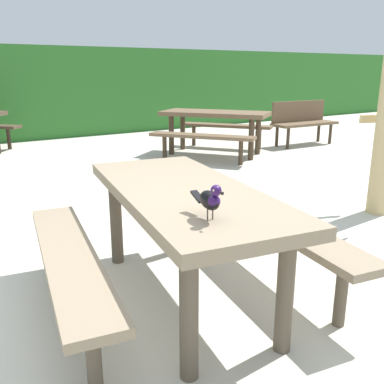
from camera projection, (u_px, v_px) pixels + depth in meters
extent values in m
plane|color=beige|center=(151.00, 314.00, 2.59)|extent=(60.00, 60.00, 0.00)
cube|color=#84725B|center=(184.00, 193.00, 2.59)|extent=(1.06, 1.90, 0.07)
cylinder|color=brown|center=(189.00, 315.00, 1.97)|extent=(0.09, 0.09, 0.67)
cylinder|color=brown|center=(285.00, 292.00, 2.17)|extent=(0.09, 0.09, 0.67)
cylinder|color=brown|center=(116.00, 220.00, 3.21)|extent=(0.09, 0.09, 0.67)
cylinder|color=brown|center=(182.00, 212.00, 3.41)|extent=(0.09, 0.09, 0.67)
cube|color=#84725B|center=(69.00, 256.00, 2.40)|extent=(0.57, 1.73, 0.05)
cylinder|color=brown|center=(94.00, 358.00, 1.90)|extent=(0.07, 0.07, 0.39)
cylinder|color=brown|center=(59.00, 250.00, 3.03)|extent=(0.07, 0.07, 0.39)
cube|color=#84725B|center=(278.00, 222.00, 2.94)|extent=(0.57, 1.73, 0.05)
cylinder|color=brown|center=(341.00, 294.00, 2.43)|extent=(0.07, 0.07, 0.39)
cylinder|color=brown|center=(233.00, 223.00, 3.56)|extent=(0.07, 0.07, 0.39)
ellipsoid|color=black|center=(210.00, 200.00, 2.00)|extent=(0.09, 0.16, 0.09)
ellipsoid|color=#2D144C|center=(214.00, 201.00, 1.97)|extent=(0.07, 0.07, 0.06)
sphere|color=#2D144C|center=(216.00, 190.00, 1.93)|extent=(0.05, 0.05, 0.05)
sphere|color=#EAE08C|center=(221.00, 189.00, 1.93)|extent=(0.01, 0.01, 0.01)
sphere|color=#EAE08C|center=(214.00, 190.00, 1.92)|extent=(0.01, 0.01, 0.01)
cone|color=black|center=(221.00, 193.00, 1.90)|extent=(0.02, 0.03, 0.02)
cube|color=black|center=(198.00, 197.00, 2.11)|extent=(0.05, 0.10, 0.04)
cylinder|color=#47423D|center=(213.00, 214.00, 2.02)|extent=(0.01, 0.01, 0.05)
cylinder|color=#47423D|center=(208.00, 215.00, 2.01)|extent=(0.01, 0.01, 0.05)
cylinder|color=#2E241A|center=(9.00, 139.00, 7.90)|extent=(0.07, 0.07, 0.39)
cube|color=brown|center=(215.00, 113.00, 7.30)|extent=(1.68, 1.90, 0.07)
cylinder|color=#423324|center=(251.00, 140.00, 6.93)|extent=(0.09, 0.09, 0.67)
cylinder|color=#423324|center=(258.00, 135.00, 7.41)|extent=(0.09, 0.09, 0.67)
cylinder|color=#423324|center=(171.00, 135.00, 7.40)|extent=(0.09, 0.09, 0.67)
cylinder|color=#423324|center=(183.00, 131.00, 7.88)|extent=(0.09, 0.09, 0.67)
cube|color=brown|center=(202.00, 136.00, 6.75)|extent=(1.24, 1.54, 0.05)
cylinder|color=#423324|center=(241.00, 152.00, 6.60)|extent=(0.07, 0.07, 0.39)
cylinder|color=#423324|center=(165.00, 147.00, 7.02)|extent=(0.07, 0.07, 0.39)
cube|color=brown|center=(226.00, 126.00, 8.01)|extent=(1.24, 1.54, 0.05)
cylinder|color=#423324|center=(259.00, 139.00, 7.86)|extent=(0.07, 0.07, 0.39)
cylinder|color=#423324|center=(194.00, 136.00, 8.29)|extent=(0.07, 0.07, 0.39)
cube|color=tan|center=(373.00, 119.00, 4.40)|extent=(0.30, 0.14, 0.08)
cube|color=brown|center=(305.00, 124.00, 8.29)|extent=(1.42, 0.50, 0.05)
cube|color=brown|center=(299.00, 111.00, 8.39)|extent=(1.33, 0.11, 0.40)
cylinder|color=#3D2F21|center=(288.00, 138.00, 7.95)|extent=(0.06, 0.06, 0.39)
cylinder|color=#3D2F21|center=(277.00, 136.00, 8.20)|extent=(0.06, 0.06, 0.39)
cylinder|color=#3D2F21|center=(330.00, 134.00, 8.50)|extent=(0.06, 0.06, 0.39)
cylinder|color=#3D2F21|center=(319.00, 132.00, 8.75)|extent=(0.06, 0.06, 0.39)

